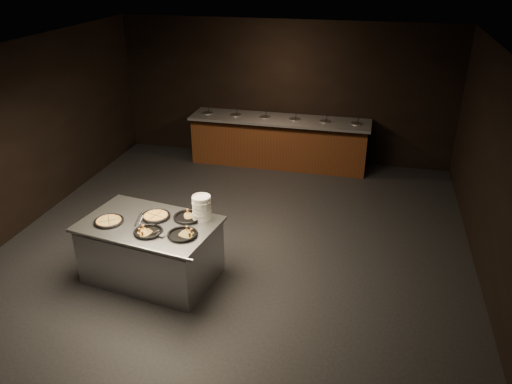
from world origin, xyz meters
TOP-DOWN VIEW (x-y plane):
  - room at (0.00, 0.00)m, footprint 7.02×8.02m
  - salad_bar at (0.00, 3.56)m, footprint 3.70×0.83m
  - serving_counter at (-0.90, -0.85)m, footprint 1.93×1.40m
  - plate_stack at (-0.24, -0.57)m, footprint 0.25×0.25m
  - pan_veggie_whole at (-1.41, -0.96)m, footprint 0.39×0.39m
  - pan_cheese_whole at (-0.86, -0.68)m, footprint 0.39×0.39m
  - pan_cheese_slices_a at (-0.43, -0.60)m, footprint 0.40×0.40m
  - pan_cheese_slices_b at (-0.78, -1.09)m, footprint 0.38×0.38m
  - pan_veggie_slices at (-0.34, -1.05)m, footprint 0.39×0.39m
  - server_left at (-0.99, -0.90)m, footprint 0.10×0.33m
  - server_right at (-0.70, -1.09)m, footprint 0.30×0.14m

SIDE VIEW (x-z plane):
  - serving_counter at x=-0.90m, z-range -0.02..0.83m
  - salad_bar at x=0.00m, z-range -0.15..1.03m
  - pan_cheese_slices_a at x=-0.43m, z-range 0.85..0.89m
  - pan_veggie_slices at x=-0.34m, z-range 0.85..0.89m
  - pan_cheese_slices_b at x=-0.78m, z-range 0.85..0.89m
  - pan_veggie_whole at x=-1.41m, z-range 0.85..0.89m
  - pan_cheese_whole at x=-0.86m, z-range 0.85..0.89m
  - server_right at x=-0.70m, z-range 0.85..0.99m
  - server_left at x=-0.99m, z-range 0.85..1.00m
  - plate_stack at x=-0.24m, z-range 0.85..1.18m
  - room at x=0.00m, z-range -0.01..2.91m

